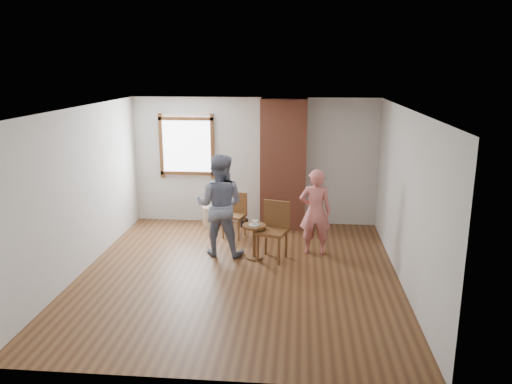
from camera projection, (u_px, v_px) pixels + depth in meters
ground at (239, 274)px, 7.90m from camera, size 5.50×5.50×0.00m
room_shell at (239, 155)px, 8.05m from camera, size 5.04×5.52×2.62m
brick_chimney at (283, 164)px, 9.94m from camera, size 0.90×0.50×2.60m
stoneware_crock at (210, 216)px, 10.25m from camera, size 0.37×0.37×0.41m
dark_pot at (244, 223)px, 10.21m from camera, size 0.22×0.22×0.16m
dining_chair_left at (235, 212)px, 9.58m from camera, size 0.49×0.49×0.84m
dining_chair_right at (274, 227)px, 8.44m from camera, size 0.58×0.58×0.99m
side_table at (254, 236)px, 8.47m from camera, size 0.40×0.40×0.60m
cake_plate at (254, 225)px, 8.42m from camera, size 0.18×0.18×0.01m
cake_slice at (255, 223)px, 8.41m from camera, size 0.08×0.07×0.06m
man at (220, 205)px, 8.56m from camera, size 0.92×0.75×1.77m
person_pink at (315, 212)px, 8.61m from camera, size 0.55×0.36×1.51m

